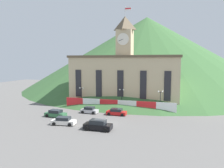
{
  "coord_description": "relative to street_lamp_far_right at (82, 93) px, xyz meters",
  "views": [
    {
      "loc": [
        13.22,
        -38.31,
        12.04
      ],
      "look_at": [
        0.0,
        6.39,
        7.03
      ],
      "focal_mm": 35.0,
      "sensor_mm": 36.0,
      "label": 1
    }
  ],
  "objects": [
    {
      "name": "car_black_suv",
      "position": [
        10.26,
        -15.88,
        -2.97
      ],
      "size": [
        4.92,
        2.4,
        1.8
      ],
      "rotation": [
        0.0,
        0.0,
        0.01
      ],
      "color": "black",
      "rests_on": "ground"
    },
    {
      "name": "hillside_backdrop",
      "position": [
        9.91,
        48.77,
        11.8
      ],
      "size": [
        105.81,
        105.81,
        31.21
      ],
      "primitive_type": "cone",
      "color": "#386033",
      "rests_on": "ground"
    },
    {
      "name": "car_red_sedan",
      "position": [
        10.63,
        -4.91,
        -3.13
      ],
      "size": [
        4.41,
        2.15,
        1.45
      ],
      "rotation": [
        0.0,
        0.0,
        0.01
      ],
      "color": "red",
      "rests_on": "ground"
    },
    {
      "name": "street_lamp_right",
      "position": [
        19.75,
        -0.0,
        -0.06
      ],
      "size": [
        1.26,
        0.36,
        5.17
      ],
      "color": "black",
      "rests_on": "ground"
    },
    {
      "name": "car_green_wagon",
      "position": [
        -1.46,
        -10.21,
        -3.09
      ],
      "size": [
        4.71,
        2.38,
        1.55
      ],
      "rotation": [
        0.0,
        0.0,
        -0.07
      ],
      "color": "#2D663D",
      "rests_on": "ground"
    },
    {
      "name": "civic_building",
      "position": [
        9.91,
        5.85,
        3.48
      ],
      "size": [
        28.9,
        9.66,
        25.9
      ],
      "color": "#C6B289",
      "rests_on": "ground"
    },
    {
      "name": "street_lamp_left",
      "position": [
        10.56,
        0.0,
        -0.03
      ],
      "size": [
        1.26,
        0.36,
        5.23
      ],
      "color": "black",
      "rests_on": "ground"
    },
    {
      "name": "banner_fence",
      "position": [
        9.91,
        -1.2,
        -2.46
      ],
      "size": [
        27.07,
        0.12,
        2.68
      ],
      "color": "red",
      "rests_on": "ground"
    },
    {
      "name": "car_silver_hatch",
      "position": [
        4.21,
        -4.99,
        -3.11
      ],
      "size": [
        4.0,
        2.21,
        1.5
      ],
      "rotation": [
        0.0,
        0.0,
        -0.06
      ],
      "color": "#B7B7BC",
      "rests_on": "ground"
    },
    {
      "name": "ground_plane",
      "position": [
        9.91,
        -12.39,
        -3.8
      ],
      "size": [
        160.0,
        160.0,
        0.0
      ],
      "primitive_type": "plane",
      "color": "#605E5B"
    },
    {
      "name": "street_lamp_far_right",
      "position": [
        0.0,
        0.0,
        0.0
      ],
      "size": [
        1.26,
        0.36,
        5.27
      ],
      "color": "black",
      "rests_on": "ground"
    },
    {
      "name": "car_white_taxi",
      "position": [
        3.0,
        -14.84,
        -3.11
      ],
      "size": [
        4.68,
        2.53,
        1.5
      ],
      "rotation": [
        0.0,
        0.0,
        3.26
      ],
      "color": "white",
      "rests_on": "ground"
    }
  ]
}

